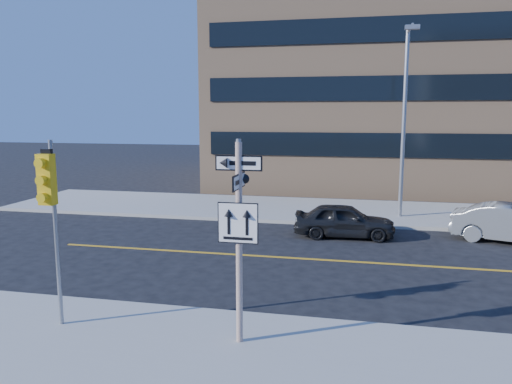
% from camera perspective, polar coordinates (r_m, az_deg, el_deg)
% --- Properties ---
extents(ground, '(120.00, 120.00, 0.00)m').
position_cam_1_polar(ground, '(12.79, 0.90, -12.52)').
color(ground, black).
rests_on(ground, ground).
extents(sign_pole, '(0.92, 0.92, 4.06)m').
position_cam_1_polar(sign_pole, '(9.71, -1.97, -4.42)').
color(sign_pole, white).
rests_on(sign_pole, near_sidewalk).
extents(traffic_signal, '(0.32, 0.45, 4.00)m').
position_cam_1_polar(traffic_signal, '(11.12, -22.60, -0.28)').
color(traffic_signal, gray).
rests_on(traffic_signal, near_sidewalk).
extents(parked_car_a, '(1.72, 3.87, 1.29)m').
position_cam_1_polar(parked_car_a, '(19.34, 10.06, -3.21)').
color(parked_car_a, black).
rests_on(parked_car_a, ground).
extents(streetlight_a, '(0.55, 2.25, 8.00)m').
position_cam_1_polar(streetlight_a, '(22.49, 16.64, 8.79)').
color(streetlight_a, gray).
rests_on(streetlight_a, far_sidewalk).
extents(building_brick, '(18.00, 18.00, 18.00)m').
position_cam_1_polar(building_brick, '(36.93, 12.01, 15.50)').
color(building_brick, tan).
rests_on(building_brick, ground).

